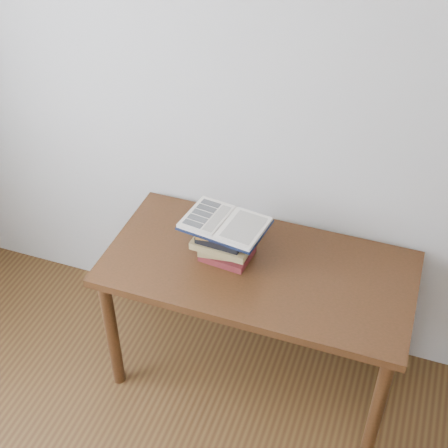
% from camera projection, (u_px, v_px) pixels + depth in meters
% --- Properties ---
extents(desk, '(1.36, 0.68, 0.73)m').
position_uv_depth(desk, '(258.00, 282.00, 2.80)').
color(desk, '#452311').
rests_on(desk, ground).
extents(book_stack, '(0.27, 0.20, 0.19)m').
position_uv_depth(book_stack, '(224.00, 240.00, 2.73)').
color(book_stack, maroon).
rests_on(book_stack, desk).
extents(open_book, '(0.38, 0.29, 0.03)m').
position_uv_depth(open_book, '(225.00, 223.00, 2.65)').
color(open_book, black).
rests_on(open_book, book_stack).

